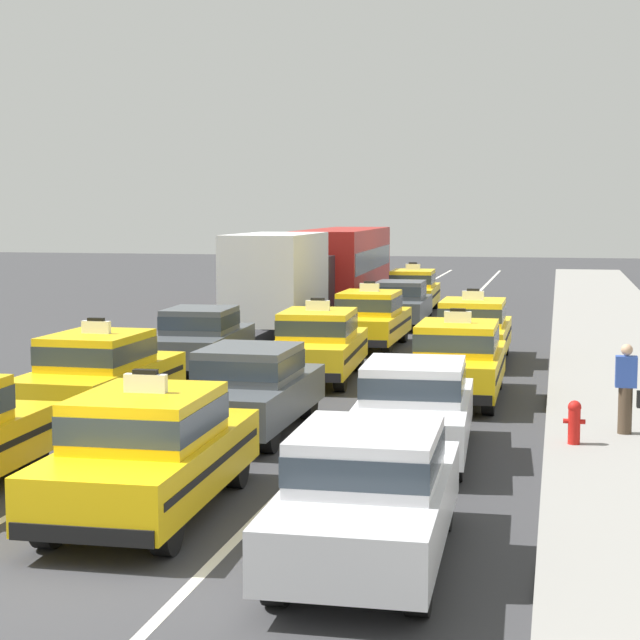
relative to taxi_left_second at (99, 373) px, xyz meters
The scene contains 20 objects.
ground_plane 9.16m from the taxi_left_second, 69.40° to the right, with size 160.00×160.00×0.00m, color #353538.
lane_stripe_left_center 11.61m from the taxi_left_second, 82.02° to the left, with size 0.14×80.00×0.01m, color silver.
lane_stripe_center_right 12.46m from the taxi_left_second, 67.25° to the left, with size 0.14×80.00×0.01m, color silver.
sidewalk_curb 12.28m from the taxi_left_second, 31.85° to the left, with size 4.00×90.00×0.15m, color gray.
taxi_left_second is the anchor object (origin of this frame).
sedan_left_third 6.14m from the taxi_left_second, 90.87° to the left, with size 2.01×4.40×1.58m.
box_truck_left_fourth 13.76m from the taxi_left_second, 90.08° to the left, with size 2.43×7.01×3.27m.
bus_left_fifth 23.56m from the taxi_left_second, 90.01° to the left, with size 3.00×11.30×3.22m.
taxi_center_nearest 6.79m from the taxi_left_second, 59.91° to the right, with size 1.96×4.62×1.96m.
sedan_center_second 3.31m from the taxi_left_second, 12.07° to the right, with size 1.77×4.30×1.58m.
taxi_center_third 6.19m from the taxi_left_second, 59.96° to the left, with size 2.07×4.66×1.96m.
taxi_center_fourth 11.72m from the taxi_left_second, 73.77° to the left, with size 1.83×4.57×1.96m.
sedan_center_fifth 17.30m from the taxi_left_second, 78.91° to the left, with size 1.87×4.34×1.58m.
taxi_center_sixth 22.48m from the taxi_left_second, 82.27° to the left, with size 1.97×4.62×1.96m.
sedan_right_nearest 9.67m from the taxi_left_second, 47.45° to the right, with size 1.88×4.35×1.58m.
sedan_right_second 6.62m from the taxi_left_second, 16.46° to the right, with size 1.98×4.38×1.58m.
taxi_right_third 7.39m from the taxi_left_second, 27.64° to the left, with size 1.84×4.57×1.96m.
taxi_right_fourth 11.10m from the taxi_left_second, 54.70° to the left, with size 1.82×4.56×1.96m.
pedestrian_near_crosswalk 9.77m from the taxi_left_second, ahead, with size 0.47×0.24×1.57m.
fire_hydrant 8.95m from the taxi_left_second, ahead, with size 0.36×0.22×0.73m.
Camera 1 is at (5.37, -9.97, 4.01)m, focal length 58.89 mm.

